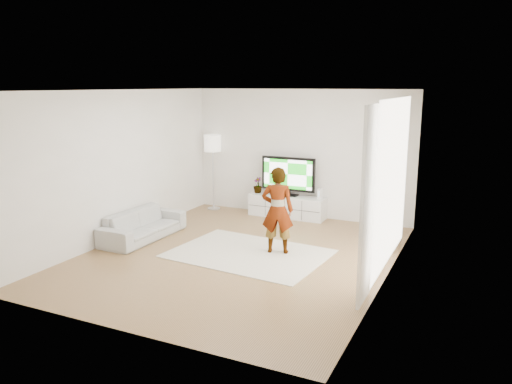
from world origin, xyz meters
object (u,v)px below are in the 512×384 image
at_px(media_console, 287,206).
at_px(sofa, 143,225).
at_px(rug, 249,254).
at_px(floor_lamp, 213,146).
at_px(television, 288,175).
at_px(player, 277,210).

relative_size(media_console, sofa, 0.93).
bearing_deg(rug, floor_lamp, 130.36).
height_order(television, sofa, television).
height_order(television, player, player).
bearing_deg(player, floor_lamp, -58.45).
height_order(rug, player, player).
distance_m(player, sofa, 2.71).
bearing_deg(floor_lamp, television, 2.86).
bearing_deg(rug, sofa, -178.90).
height_order(television, floor_lamp, floor_lamp).
distance_m(media_console, rug, 2.65).
xyz_separation_m(television, sofa, (-1.90, -2.69, -0.68)).
relative_size(player, sofa, 0.82).
bearing_deg(player, sofa, -10.34).
bearing_deg(television, rug, -83.11).
xyz_separation_m(player, floor_lamp, (-2.59, 2.28, 0.72)).
xyz_separation_m(media_console, sofa, (-1.90, -2.66, 0.03)).
bearing_deg(player, media_console, -89.53).
height_order(media_console, floor_lamp, floor_lamp).
relative_size(rug, floor_lamp, 1.49).
distance_m(sofa, floor_lamp, 2.87).
xyz_separation_m(sofa, floor_lamp, (0.05, 2.60, 1.22)).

